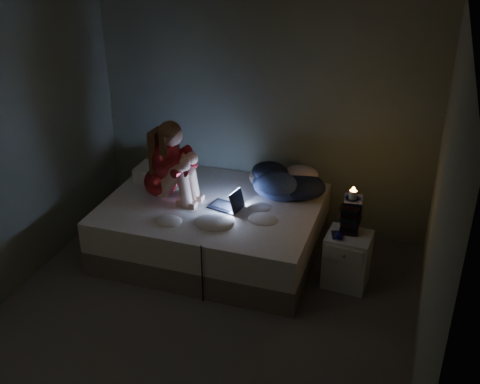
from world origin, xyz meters
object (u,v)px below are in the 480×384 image
at_px(bed, 213,228).
at_px(candle, 353,192).
at_px(woman, 160,159).
at_px(laptop, 225,198).
at_px(phone, 336,235).
at_px(nightstand, 347,259).

bearing_deg(bed, candle, -1.38).
distance_m(woman, laptop, 0.75).
relative_size(woman, laptop, 2.70).
distance_m(laptop, phone, 1.13).
xyz_separation_m(nightstand, phone, (-0.12, -0.06, 0.27)).
relative_size(laptop, nightstand, 0.58).
height_order(woman, laptop, woman).
distance_m(bed, candle, 1.52).
bearing_deg(laptop, nightstand, 8.81).
xyz_separation_m(bed, phone, (1.27, -0.17, 0.25)).
bearing_deg(phone, laptop, 154.09).
xyz_separation_m(laptop, phone, (1.12, -0.12, -0.15)).
relative_size(woman, phone, 6.00).
bearing_deg(phone, nightstand, 5.67).
relative_size(woman, candle, 10.51).
xyz_separation_m(bed, nightstand, (1.39, -0.12, -0.02)).
height_order(bed, candle, candle).
bearing_deg(woman, laptop, 4.21).
distance_m(nightstand, phone, 0.30).
xyz_separation_m(bed, woman, (-0.52, -0.05, 0.71)).
relative_size(candle, phone, 0.57).
distance_m(bed, woman, 0.88).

